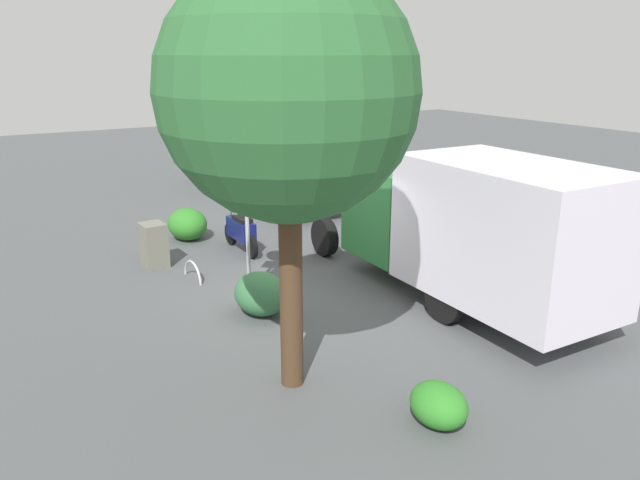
{
  "coord_description": "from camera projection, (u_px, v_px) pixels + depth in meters",
  "views": [
    {
      "loc": [
        -9.84,
        5.39,
        4.67
      ],
      "look_at": [
        0.3,
        -0.64,
        1.01
      ],
      "focal_mm": 34.17,
      "sensor_mm": 36.0,
      "label": 1
    }
  ],
  "objects": [
    {
      "name": "motorcycle",
      "position": [
        241.0,
        231.0,
        14.72
      ],
      "size": [
        1.81,
        0.55,
        1.2
      ],
      "rotation": [
        0.0,
        0.0,
        -0.0
      ],
      "color": "black",
      "rests_on": "ground"
    },
    {
      "name": "utility_cabinet",
      "position": [
        154.0,
        245.0,
        13.69
      ],
      "size": [
        0.62,
        0.54,
        1.01
      ],
      "primitive_type": "cube",
      "rotation": [
        0.0,
        0.0,
        0.07
      ],
      "color": "slate",
      "rests_on": "ground"
    },
    {
      "name": "bike_rack_hoop",
      "position": [
        193.0,
        279.0,
        13.04
      ],
      "size": [
        0.85,
        0.11,
        0.85
      ],
      "primitive_type": "torus",
      "rotation": [
        1.57,
        0.0,
        0.07
      ],
      "color": "#B7B7BC",
      "rests_on": "ground"
    },
    {
      "name": "stop_sign",
      "position": [
        246.0,
        201.0,
        11.72
      ],
      "size": [
        0.71,
        0.33,
        2.88
      ],
      "color": "#9E9EA3",
      "rests_on": "ground"
    },
    {
      "name": "box_truck_near",
      "position": [
        468.0,
        223.0,
        11.46
      ],
      "size": [
        7.13,
        2.31,
        2.86
      ],
      "rotation": [
        0.0,
        0.0,
        -0.02
      ],
      "color": "black",
      "rests_on": "ground"
    },
    {
      "name": "box_truck_far",
      "position": [
        277.0,
        151.0,
        19.29
      ],
      "size": [
        7.93,
        2.57,
        3.04
      ],
      "rotation": [
        0.0,
        0.0,
        -0.05
      ],
      "color": "black",
      "rests_on": "ground"
    },
    {
      "name": "shrub_by_tree",
      "position": [
        261.0,
        294.0,
        11.24
      ],
      "size": [
        1.15,
        0.94,
        0.79
      ],
      "primitive_type": "ellipsoid",
      "color": "#33693F",
      "rests_on": "ground"
    },
    {
      "name": "shrub_mid_verge",
      "position": [
        439.0,
        405.0,
        7.9
      ],
      "size": [
        0.84,
        0.69,
        0.57
      ],
      "primitive_type": "ellipsoid",
      "color": "#2E7E27",
      "rests_on": "ground"
    },
    {
      "name": "shrub_near_sign",
      "position": [
        187.0,
        224.0,
        15.71
      ],
      "size": [
        1.2,
        0.98,
        0.82
      ],
      "primitive_type": "ellipsoid",
      "color": "#2E7B26",
      "rests_on": "ground"
    },
    {
      "name": "ground_plane",
      "position": [
        300.0,
        297.0,
        12.09
      ],
      "size": [
        60.0,
        60.0,
        0.0
      ],
      "primitive_type": "plane",
      "color": "#4B4F50"
    },
    {
      "name": "street_tree",
      "position": [
        288.0,
        93.0,
        7.74
      ],
      "size": [
        3.4,
        3.4,
        5.89
      ],
      "color": "#47301E",
      "rests_on": "ground"
    }
  ]
}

